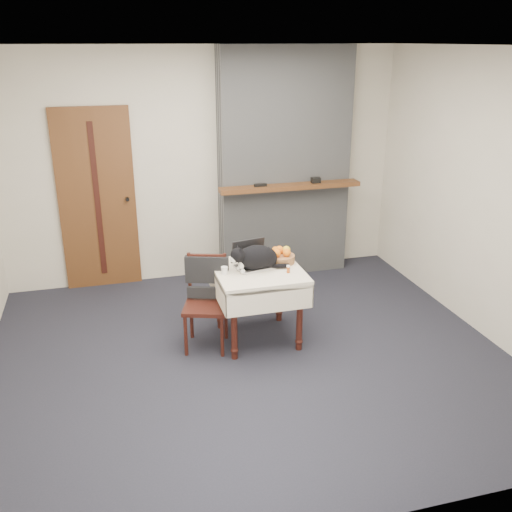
{
  "coord_description": "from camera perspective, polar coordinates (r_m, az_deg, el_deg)",
  "views": [
    {
      "loc": [
        -1.12,
        -4.3,
        2.64
      ],
      "look_at": [
        0.12,
        0.23,
        0.85
      ],
      "focal_mm": 40.0,
      "sensor_mm": 36.0,
      "label": 1
    }
  ],
  "objects": [
    {
      "name": "ground",
      "position": [
        5.17,
        -0.64,
        -9.88
      ],
      "size": [
        4.5,
        4.5,
        0.0
      ],
      "primitive_type": "plane",
      "color": "black",
      "rests_on": "ground"
    },
    {
      "name": "room_shell",
      "position": [
        4.97,
        -2.1,
        10.65
      ],
      "size": [
        4.52,
        4.01,
        2.61
      ],
      "color": "beige",
      "rests_on": "ground"
    },
    {
      "name": "door",
      "position": [
        6.49,
        -15.58,
        5.41
      ],
      "size": [
        0.82,
        0.1,
        2.0
      ],
      "color": "brown",
      "rests_on": "ground"
    },
    {
      "name": "chimney",
      "position": [
        6.61,
        2.84,
        9.08
      ],
      "size": [
        1.62,
        0.48,
        2.6
      ],
      "color": "gray",
      "rests_on": "ground"
    },
    {
      "name": "side_table",
      "position": [
        5.19,
        0.23,
        -2.5
      ],
      "size": [
        0.78,
        0.78,
        0.7
      ],
      "color": "#36130E",
      "rests_on": "ground"
    },
    {
      "name": "laptop",
      "position": [
        5.2,
        -0.44,
        -0.39
      ],
      "size": [
        0.37,
        0.34,
        0.24
      ],
      "rotation": [
        0.0,
        0.0,
        0.21
      ],
      "color": "#B7B7BC",
      "rests_on": "side_table"
    },
    {
      "name": "cat",
      "position": [
        5.11,
        0.11,
        -0.16
      ],
      "size": [
        0.55,
        0.27,
        0.26
      ],
      "rotation": [
        0.0,
        0.0,
        0.19
      ],
      "color": "black",
      "rests_on": "side_table"
    },
    {
      "name": "cream_jar",
      "position": [
        5.04,
        -3.17,
        -1.45
      ],
      "size": [
        0.06,
        0.06,
        0.07
      ],
      "primitive_type": "cylinder",
      "color": "white",
      "rests_on": "side_table"
    },
    {
      "name": "pill_bottle",
      "position": [
        5.07,
        3.24,
        -1.3
      ],
      "size": [
        0.03,
        0.03,
        0.07
      ],
      "color": "#A74514",
      "rests_on": "side_table"
    },
    {
      "name": "fruit_basket",
      "position": [
        5.29,
        2.51,
        -0.04
      ],
      "size": [
        0.25,
        0.25,
        0.14
      ],
      "color": "#9B663E",
      "rests_on": "side_table"
    },
    {
      "name": "desk_clutter",
      "position": [
        5.26,
        1.62,
        -0.78
      ],
      "size": [
        0.15,
        0.06,
        0.01
      ],
      "primitive_type": "cube",
      "rotation": [
        0.0,
        0.0,
        0.28
      ],
      "color": "black",
      "rests_on": "side_table"
    },
    {
      "name": "chair",
      "position": [
        5.16,
        -4.98,
        -3.24
      ],
      "size": [
        0.48,
        0.48,
        0.85
      ],
      "rotation": [
        0.0,
        0.0,
        -0.32
      ],
      "color": "#36130E",
      "rests_on": "ground"
    }
  ]
}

